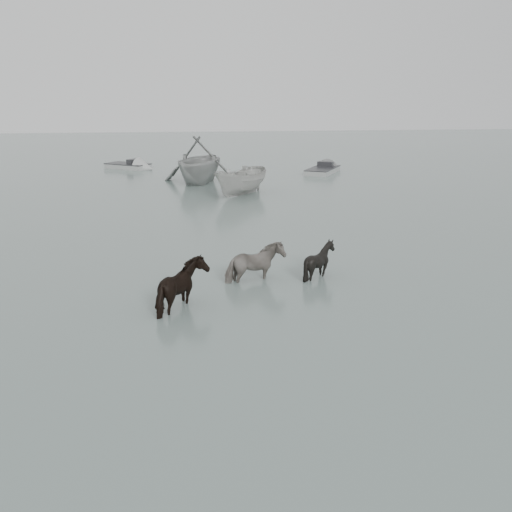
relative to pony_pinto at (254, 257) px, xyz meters
name	(u,v)px	position (x,y,z in m)	size (l,w,h in m)	color
ground	(245,298)	(-0.46, -1.53, -0.79)	(140.00, 140.00, 0.00)	#57675F
pony_pinto	(254,257)	(0.00, 0.00, 0.00)	(0.85, 1.87, 1.58)	black
pony_dark	(183,280)	(-2.20, -2.11, 0.03)	(1.62, 1.39, 1.63)	black
pony_black	(319,256)	(2.11, 0.15, -0.10)	(1.11, 1.25, 1.38)	black
rowboat_trail	(200,158)	(-1.07, 20.21, 0.79)	(5.18, 6.00, 3.16)	#9EA19E
boat_small	(241,180)	(1.13, 15.27, 0.08)	(1.69, 4.49, 1.73)	#A9A9A4
skiff_port	(323,168)	(7.91, 23.64, -0.42)	(5.56, 1.60, 0.75)	gray
skiff_mid	(128,164)	(-6.37, 27.99, -0.42)	(4.69, 1.60, 0.75)	#969896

